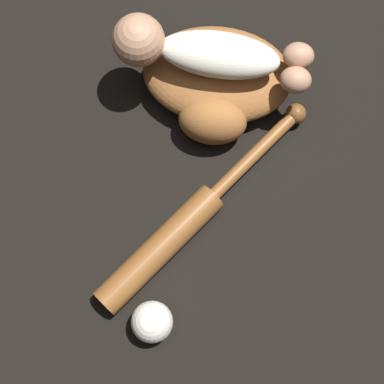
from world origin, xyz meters
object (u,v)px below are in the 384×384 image
at_px(baseball_bat, 181,227).
at_px(baseball, 152,322).
at_px(baseball_glove, 217,82).
at_px(baby_figure, 199,51).

relative_size(baseball_bat, baseball, 6.29).
xyz_separation_m(baseball_glove, baby_figure, (0.03, -0.03, 0.09)).
height_order(baseball_bat, baseball, baseball).
relative_size(baby_figure, baseball_bat, 0.77).
distance_m(baby_figure, baseball, 0.51).
xyz_separation_m(baby_figure, baseball_bat, (0.11, 0.29, -0.11)).
bearing_deg(baseball_bat, baseball, 59.81).
bearing_deg(baseball_glove, baseball, 61.50).
bearing_deg(baby_figure, baseball_glove, 134.14).
bearing_deg(baseball_glove, baseball_bat, 62.55).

